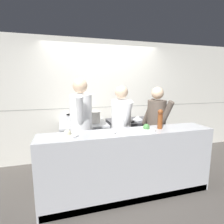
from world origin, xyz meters
TOP-DOWN VIEW (x-y plane):
  - ground_plane at (0.00, 0.00)m, footprint 14.00×14.00m
  - wall_back_tiled at (0.00, 1.29)m, footprint 8.00×0.06m
  - oven_range at (-0.49, 0.89)m, footprint 0.92×0.71m
  - prep_counter at (0.52, 0.89)m, footprint 0.97×0.65m
  - pass_counter at (0.03, -0.26)m, footprint 2.54×0.45m
  - stock_pot at (-0.67, 0.93)m, footprint 0.31×0.31m
  - sauce_pot at (-0.30, 0.91)m, footprint 0.32×0.32m
  - mixing_bowl_steel at (0.69, 0.92)m, footprint 0.22×0.22m
  - chefs_knife at (0.55, 0.73)m, footprint 0.33×0.17m
  - plated_dish_main at (-0.82, -0.26)m, footprint 0.27×0.27m
  - plated_dish_appetiser at (-0.30, -0.24)m, footprint 0.27×0.27m
  - plated_dish_dessert at (0.30, -0.26)m, footprint 0.28×0.28m
  - pepper_mill at (0.53, -0.25)m, footprint 0.08×0.08m
  - chef_head_cook at (-0.59, 0.30)m, footprint 0.41×0.77m
  - chef_sous at (0.08, 0.25)m, footprint 0.37×0.72m
  - chef_line at (0.74, 0.22)m, footprint 0.41×0.70m

SIDE VIEW (x-z plane):
  - ground_plane at x=0.00m, z-range 0.00..0.00m
  - prep_counter at x=0.52m, z-range 0.00..0.89m
  - oven_range at x=-0.49m, z-range 0.00..0.90m
  - pass_counter at x=0.03m, z-range 0.00..1.00m
  - chef_line at x=0.74m, z-range 0.09..1.71m
  - chefs_knife at x=0.55m, z-range 0.89..0.91m
  - chef_sous at x=0.08m, z-range 0.09..1.74m
  - mixing_bowl_steel at x=0.69m, z-range 0.89..0.97m
  - chef_head_cook at x=-0.59m, z-range 0.10..1.86m
  - stock_pot at x=-0.67m, z-range 0.90..1.08m
  - sauce_pot at x=-0.30m, z-range 0.90..1.13m
  - plated_dish_appetiser at x=-0.30m, z-range 1.01..1.02m
  - plated_dish_main at x=-0.82m, z-range 0.98..1.08m
  - plated_dish_dessert at x=0.30m, z-range 0.98..1.08m
  - pepper_mill at x=0.53m, z-range 1.01..1.31m
  - wall_back_tiled at x=0.00m, z-range 0.00..2.60m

